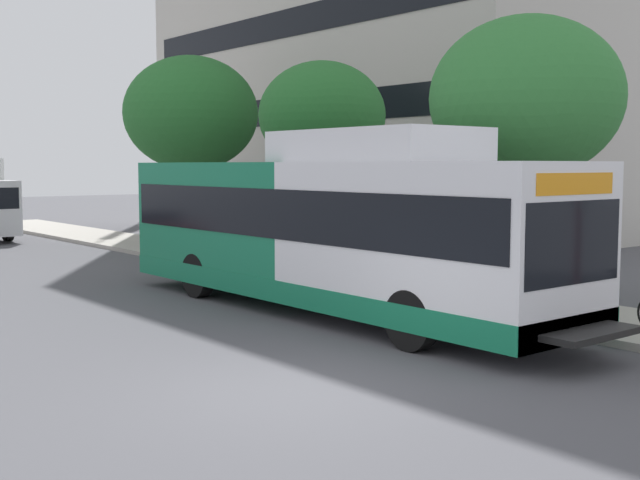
% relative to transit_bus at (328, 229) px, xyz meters
% --- Properties ---
extents(ground_plane, '(120.00, 120.00, 0.00)m').
position_rel_transit_bus_xyz_m(ground_plane, '(-3.89, 3.79, -1.70)').
color(ground_plane, '#4C4C51').
extents(sidewalk_curb, '(3.00, 56.00, 0.14)m').
position_rel_transit_bus_xyz_m(sidewalk_curb, '(3.11, 1.79, -1.63)').
color(sidewalk_curb, '#A8A399').
rests_on(sidewalk_curb, ground).
extents(transit_bus, '(2.58, 12.25, 3.65)m').
position_rel_transit_bus_xyz_m(transit_bus, '(0.00, 0.00, 0.00)').
color(transit_bus, white).
rests_on(transit_bus, ground).
extents(street_tree_near_stop, '(4.04, 4.04, 5.97)m').
position_rel_transit_bus_xyz_m(street_tree_near_stop, '(3.80, -1.92, 2.68)').
color(street_tree_near_stop, '#4C3823').
rests_on(street_tree_near_stop, sidewalk_curb).
extents(street_tree_mid_block, '(3.63, 3.63, 5.80)m').
position_rel_transit_bus_xyz_m(street_tree_mid_block, '(4.27, 5.49, 2.68)').
color(street_tree_mid_block, '#4C3823').
rests_on(street_tree_mid_block, sidewalk_curb).
extents(street_tree_far_block, '(4.72, 4.72, 6.67)m').
position_rel_transit_bus_xyz_m(street_tree_far_block, '(4.09, 12.61, 3.09)').
color(street_tree_far_block, '#4C3823').
rests_on(street_tree_far_block, sidewalk_curb).
extents(lattice_comm_tower, '(1.10, 1.10, 33.30)m').
position_rel_transit_bus_xyz_m(lattice_comm_tower, '(14.97, 34.40, 9.50)').
color(lattice_comm_tower, '#B7B7BC').
rests_on(lattice_comm_tower, ground).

